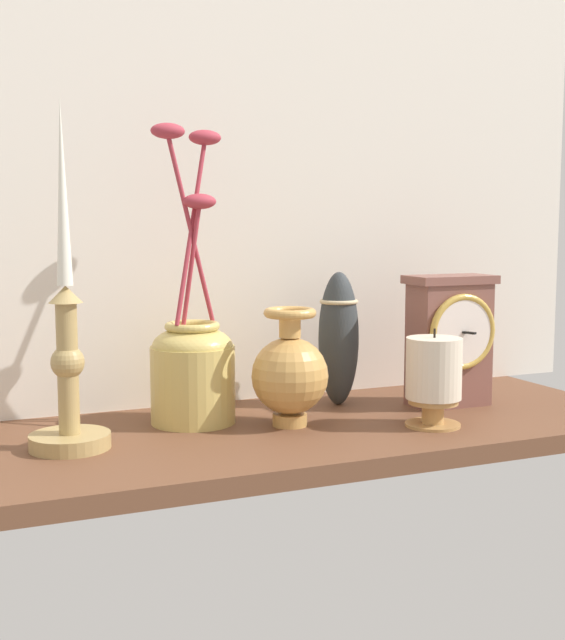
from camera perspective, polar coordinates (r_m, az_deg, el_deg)
ground_plane at (r=110.04cm, az=-0.00°, el=-7.88°), size 100.00×36.00×2.40cm
back_wall at (r=123.84cm, az=-3.43°, el=9.46°), size 120.00×2.00×65.00cm
mantel_clock at (r=122.69cm, az=11.40°, el=-1.27°), size 12.63×8.76×18.94cm
candlestick_tall_left at (r=100.61cm, az=-14.51°, el=-2.70°), size 9.53×9.53×40.69cm
brass_vase_bulbous at (r=108.34cm, az=0.58°, el=-3.65°), size 10.08×10.08×15.50cm
brass_vase_jar at (r=110.79cm, az=-6.16°, el=-2.87°), size 11.20×11.20×38.87cm
pillar_candle_front at (r=110.28cm, az=10.29°, el=-3.84°), size 7.25×7.25×12.87cm
tall_ceramic_vase at (r=121.06cm, az=3.85°, el=-1.22°), size 5.87×5.87×19.42cm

